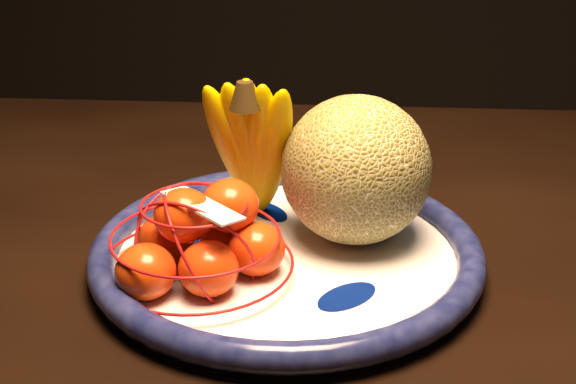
# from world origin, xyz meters

# --- Properties ---
(dining_table) EXTENTS (1.49, 0.95, 0.72)m
(dining_table) POSITION_xyz_m (-0.05, -0.11, 0.65)
(dining_table) COLOR black
(dining_table) RESTS_ON ground
(fruit_bowl) EXTENTS (0.35, 0.35, 0.03)m
(fruit_bowl) POSITION_xyz_m (-0.25, -0.17, 0.74)
(fruit_bowl) COLOR white
(fruit_bowl) RESTS_ON dining_table
(cantaloupe) EXTENTS (0.14, 0.14, 0.14)m
(cantaloupe) POSITION_xyz_m (-0.19, -0.13, 0.81)
(cantaloupe) COLOR olive
(cantaloupe) RESTS_ON fruit_bowl
(banana_bunch) EXTENTS (0.11, 0.10, 0.16)m
(banana_bunch) POSITION_xyz_m (-0.29, -0.11, 0.82)
(banana_bunch) COLOR #E5BC00
(banana_bunch) RESTS_ON fruit_bowl
(mandarin_bag) EXTENTS (0.22, 0.22, 0.10)m
(mandarin_bag) POSITION_xyz_m (-0.32, -0.21, 0.77)
(mandarin_bag) COLOR #FF4619
(mandarin_bag) RESTS_ON fruit_bowl
(price_tag) EXTENTS (0.08, 0.06, 0.01)m
(price_tag) POSITION_xyz_m (-0.31, -0.23, 0.81)
(price_tag) COLOR white
(price_tag) RESTS_ON mandarin_bag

